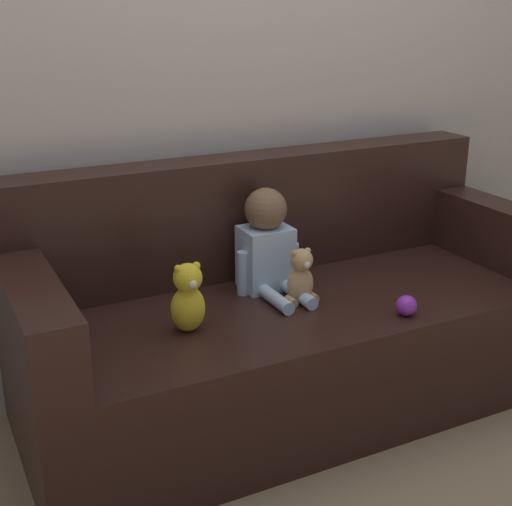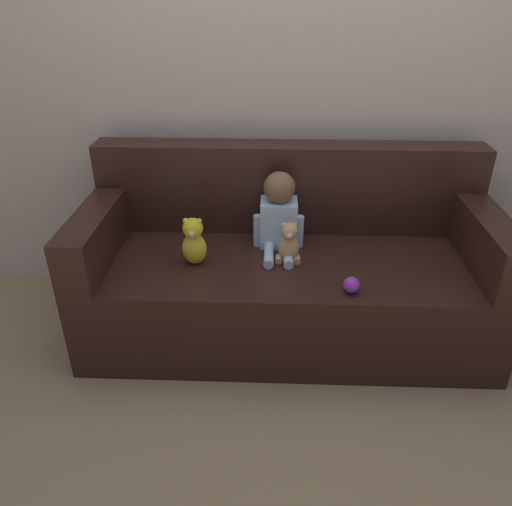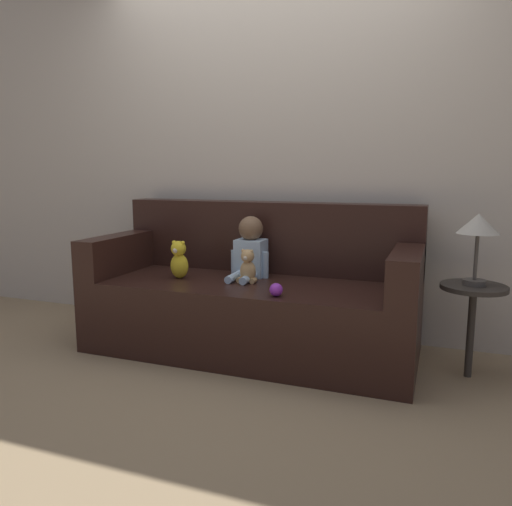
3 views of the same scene
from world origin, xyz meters
The scene contains 7 objects.
ground_plane centered at (0.00, 0.00, 0.00)m, with size 12.00×12.00×0.00m, color #9E8460.
wall_back centered at (0.00, 0.51, 1.30)m, with size 8.00×0.05×2.60m.
couch centered at (0.00, 0.06, 0.33)m, with size 2.03×0.84×0.93m.
person_baby centered at (-0.05, 0.12, 0.63)m, with size 0.26×0.35×0.39m.
teddy_bear_brown centered at (0.00, -0.05, 0.55)m, with size 0.12×0.09×0.21m.
plush_toy_side centered at (-0.45, -0.09, 0.57)m, with size 0.12×0.11×0.24m.
toy_ball centered at (0.27, -0.32, 0.49)m, with size 0.07×0.07×0.07m.
Camera 1 is at (-1.22, -2.11, 1.51)m, focal length 50.00 mm.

